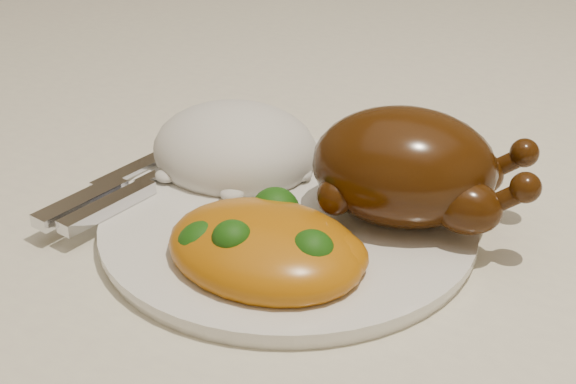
% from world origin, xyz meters
% --- Properties ---
extents(dining_table, '(1.60, 0.90, 0.76)m').
position_xyz_m(dining_table, '(0.00, 0.00, 0.67)').
color(dining_table, brown).
rests_on(dining_table, floor).
extents(tablecloth, '(1.73, 1.03, 0.18)m').
position_xyz_m(tablecloth, '(0.00, 0.00, 0.74)').
color(tablecloth, beige).
rests_on(tablecloth, dining_table).
extents(dinner_plate, '(0.26, 0.26, 0.01)m').
position_xyz_m(dinner_plate, '(-0.00, -0.21, 0.77)').
color(dinner_plate, white).
rests_on(dinner_plate, tablecloth).
extents(roast_chicken, '(0.16, 0.12, 0.08)m').
position_xyz_m(roast_chicken, '(0.07, -0.17, 0.82)').
color(roast_chicken, '#422207').
rests_on(roast_chicken, dinner_plate).
extents(rice_mound, '(0.13, 0.12, 0.07)m').
position_xyz_m(rice_mound, '(-0.08, -0.16, 0.79)').
color(rice_mound, white).
rests_on(rice_mound, dinner_plate).
extents(mac_and_cheese, '(0.13, 0.10, 0.05)m').
position_xyz_m(mac_and_cheese, '(0.01, -0.26, 0.79)').
color(mac_and_cheese, '#C36C0C').
rests_on(mac_and_cheese, dinner_plate).
extents(cutlery, '(0.05, 0.18, 0.01)m').
position_xyz_m(cutlery, '(-0.12, -0.24, 0.78)').
color(cutlery, silver).
rests_on(cutlery, dinner_plate).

